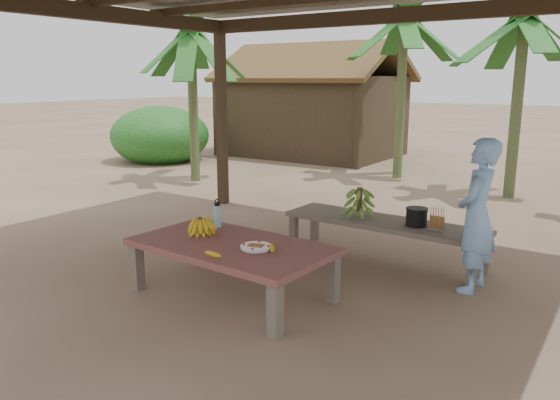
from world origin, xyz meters
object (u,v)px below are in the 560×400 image
Objects in this scene: ripe_banana_bunch at (200,225)px; work_table at (231,250)px; bench at (384,225)px; cooking_pot at (417,217)px; water_flask at (217,215)px; woman at (477,216)px; plate at (256,247)px.

work_table is at bearing -10.91° from ripe_banana_bunch.
bench is at bearing 69.30° from work_table.
cooking_pot is at bearing 45.74° from ripe_banana_bunch.
ripe_banana_bunch reaches higher than cooking_pot.
woman reaches higher than water_flask.
bench is 1.14m from woman.
woman is (2.25, 1.01, 0.10)m from water_flask.
bench is at bearing 47.83° from water_flask.
plate is 1.26× the size of cooking_pot.
bench is 8.16× the size of plate.
woman reaches higher than bench.
ripe_banana_bunch is at bearing -58.59° from woman.
bench is (0.74, 1.70, -0.04)m from work_table.
bench is 0.39m from cooking_pot.
cooking_pot reaches higher than work_table.
bench is 7.72× the size of ripe_banana_bunch.
work_table reaches higher than bench.
work_table is 6.80× the size of plate.
work_table is at bearing -37.68° from water_flask.
woman reaches higher than plate.
work_table is at bearing -111.69° from bench.
ripe_banana_bunch is at bearing -124.57° from bench.
plate is 0.19× the size of woman.
cooking_pot is at bearing -0.45° from bench.
work_table is 0.83× the size of bench.
plate reaches higher than work_table.
water_flask is 0.20× the size of woman.
water_flask reaches higher than plate.
ripe_banana_bunch is 0.20× the size of woman.
bench is at bearing 53.48° from ripe_banana_bunch.
ripe_banana_bunch is 1.06× the size of plate.
cooking_pot is (1.56, 1.60, -0.05)m from ripe_banana_bunch.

